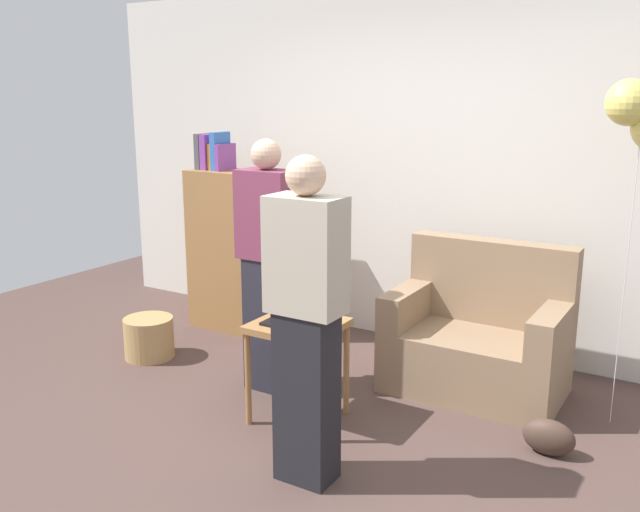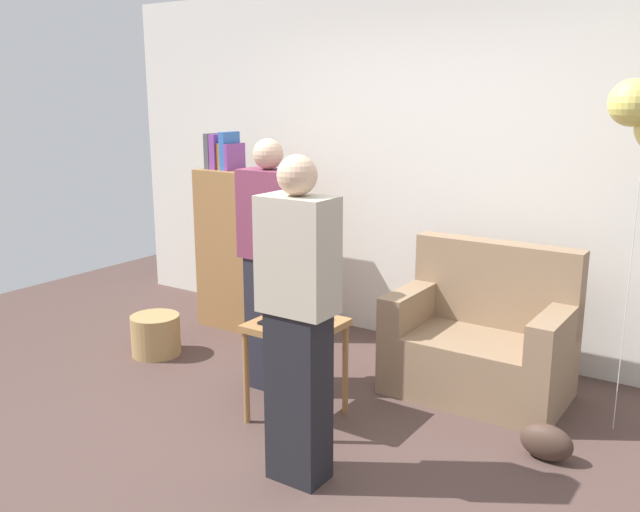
% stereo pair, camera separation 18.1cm
% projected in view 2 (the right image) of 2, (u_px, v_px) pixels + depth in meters
% --- Properties ---
extents(ground_plane, '(8.00, 8.00, 0.00)m').
position_uv_depth(ground_plane, '(269.00, 449.00, 3.76)').
color(ground_plane, '#4C3833').
extents(wall_back, '(6.00, 0.10, 2.70)m').
position_uv_depth(wall_back, '(436.00, 169.00, 5.11)').
color(wall_back, silver).
rests_on(wall_back, ground_plane).
extents(couch, '(1.10, 0.70, 0.96)m').
position_uv_depth(couch, '(482.00, 342.00, 4.42)').
color(couch, '#8C7054').
rests_on(couch, ground_plane).
extents(bookshelf, '(0.80, 0.36, 1.60)m').
position_uv_depth(bookshelf, '(246.00, 248.00, 5.58)').
color(bookshelf, olive).
rests_on(bookshelf, ground_plane).
extents(side_table, '(0.48, 0.48, 0.61)m').
position_uv_depth(side_table, '(296.00, 337.00, 4.01)').
color(side_table, olive).
rests_on(side_table, ground_plane).
extents(birthday_cake, '(0.32, 0.32, 0.17)m').
position_uv_depth(birthday_cake, '(296.00, 314.00, 3.97)').
color(birthday_cake, black).
rests_on(birthday_cake, side_table).
extents(person_blowing_candles, '(0.36, 0.22, 1.63)m').
position_uv_depth(person_blowing_candles, '(270.00, 265.00, 4.38)').
color(person_blowing_candles, '#23232D').
rests_on(person_blowing_candles, ground_plane).
extents(person_holding_cake, '(0.36, 0.22, 1.63)m').
position_uv_depth(person_holding_cake, '(298.00, 321.00, 3.30)').
color(person_holding_cake, black).
rests_on(person_holding_cake, ground_plane).
extents(wicker_basket, '(0.36, 0.36, 0.30)m').
position_uv_depth(wicker_basket, '(156.00, 335.00, 5.10)').
color(wicker_basket, '#A88451').
rests_on(wicker_basket, ground_plane).
extents(handbag, '(0.28, 0.14, 0.20)m').
position_uv_depth(handbag, '(546.00, 442.00, 3.63)').
color(handbag, '#473328').
rests_on(handbag, ground_plane).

